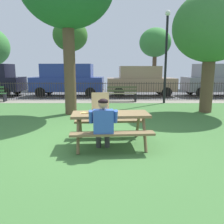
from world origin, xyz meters
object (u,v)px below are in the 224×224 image
Objects in this scene: tree_by_fence at (212,28)px; far_tree_center at (155,43)px; adult_at_table at (103,123)px; parked_car_far_right at (220,79)px; lamp_post_walkway at (167,49)px; park_bench_center at (122,94)px; far_tree_midleft at (71,37)px; far_tree_midright at (214,41)px; pizza_slice_on_table at (85,113)px; pizza_box_open at (101,108)px; picnic_table_foreground at (111,120)px; parked_car_right at (141,81)px; parked_car_center at (68,79)px.

far_tree_center reaches higher than tree_by_fence.
parked_car_far_right is at bearing 55.04° from adult_at_table.
lamp_post_walkway is at bearing 114.93° from tree_by_fence.
far_tree_center reaches higher than park_bench_center.
tree_by_fence is at bearing -41.53° from park_bench_center.
far_tree_midleft is at bearing 124.01° from tree_by_fence.
pizza_slice_on_table is at bearing -121.73° from far_tree_midright.
tree_by_fence reaches higher than park_bench_center.
far_tree_midleft is 1.13× the size of far_tree_center.
pizza_box_open is 0.09× the size of far_tree_center.
parked_car_right is (1.91, 9.85, 0.41)m from picnic_table_foreground.
tree_by_fence is 0.84× the size of far_tree_midright.
parked_car_right is at bearing -179.99° from parked_car_far_right.
lamp_post_walkway is 0.99× the size of parked_car_center.
picnic_table_foreground is 12.15m from parked_car_far_right.
park_bench_center is 0.31× the size of far_tree_center.
parked_car_right is 8.48m from far_tree_midleft.
far_tree_midright is (1.77, 5.48, 3.06)m from parked_car_far_right.
tree_by_fence is at bearing -113.80° from far_tree_midright.
far_tree_center is (1.86, 5.48, 2.94)m from parked_car_right.
lamp_post_walkway is at bearing -96.52° from far_tree_center.
far_tree_midright is (12.42, 0.00, -0.33)m from far_tree_midleft.
parked_car_center is (-2.85, 9.85, 0.50)m from picnic_table_foreground.
parked_car_far_right is at bearing 54.24° from picnic_table_foreground.
far_tree_midright reaches higher than parked_car_far_right.
pizza_box_open is (-0.22, -0.01, 0.28)m from picnic_table_foreground.
adult_at_table is 7.76m from park_bench_center.
tree_by_fence is (4.18, 4.21, 2.47)m from pizza_box_open.
parked_car_right reaches higher than adult_at_table.
parked_car_far_right is at bearing 53.41° from pizza_box_open.
pizza_slice_on_table is 16.05m from far_tree_midleft.
tree_by_fence is 1.03× the size of parked_car_center.
far_tree_midright is at bearing 54.79° from lamp_post_walkway.
pizza_box_open is 0.08× the size of far_tree_midleft.
far_tree_midleft reaches higher than parked_car_far_right.
pizza_slice_on_table is at bearing 132.02° from adult_at_table.
tree_by_fence is at bearing -70.06° from parked_car_right.
parked_car_far_right is at bearing 36.03° from lamp_post_walkway.
lamp_post_walkway reaches higher than park_bench_center.
parked_car_center is at bearing 142.23° from park_bench_center.
lamp_post_walkway is 10.83m from far_tree_midleft.
parked_car_center is 0.79× the size of far_tree_midleft.
far_tree_center is 5.10m from far_tree_midright.
parked_car_center is (-2.70, 10.36, 0.44)m from adult_at_table.
pizza_slice_on_table is 6.72m from tree_by_fence.
parked_car_far_right is (5.19, 0.00, 0.09)m from parked_car_right.
pizza_box_open is at bearing -75.06° from parked_car_center.
parked_car_center is (-6.81, 5.65, -2.26)m from tree_by_fence.
far_tree_midright reaches higher than park_bench_center.
far_tree_midright is at bearing 66.20° from tree_by_fence.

